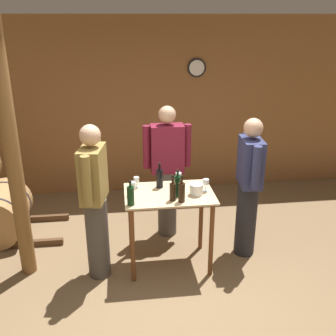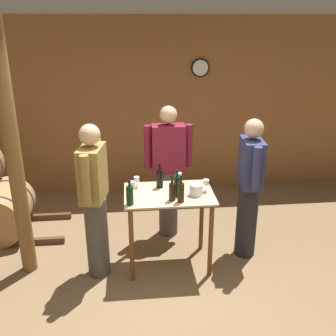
# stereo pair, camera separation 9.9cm
# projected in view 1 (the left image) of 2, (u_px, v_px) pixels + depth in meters

# --- Properties ---
(ground_plane) EXTENTS (14.00, 14.00, 0.00)m
(ground_plane) POSITION_uv_depth(u_px,v_px,m) (171.00, 303.00, 3.91)
(ground_plane) COLOR brown
(back_wall) EXTENTS (8.40, 0.08, 2.70)m
(back_wall) POSITION_uv_depth(u_px,v_px,m) (147.00, 108.00, 6.05)
(back_wall) COLOR brown
(back_wall) RESTS_ON ground_plane
(tasting_table) EXTENTS (0.96, 0.66, 0.89)m
(tasting_table) POSITION_uv_depth(u_px,v_px,m) (169.00, 209.00, 4.29)
(tasting_table) COLOR #D1B284
(tasting_table) RESTS_ON ground_plane
(wooden_post) EXTENTS (0.16, 0.16, 2.70)m
(wooden_post) POSITION_uv_depth(u_px,v_px,m) (13.00, 157.00, 3.93)
(wooden_post) COLOR brown
(wooden_post) RESTS_ON ground_plane
(wine_bottle_far_left) EXTENTS (0.07, 0.07, 0.27)m
(wine_bottle_far_left) POSITION_uv_depth(u_px,v_px,m) (131.00, 195.00, 3.92)
(wine_bottle_far_left) COLOR black
(wine_bottle_far_left) RESTS_ON tasting_table
(wine_bottle_left) EXTENTS (0.08, 0.08, 0.29)m
(wine_bottle_left) POSITION_uv_depth(u_px,v_px,m) (160.00, 178.00, 4.33)
(wine_bottle_left) COLOR black
(wine_bottle_left) RESTS_ON tasting_table
(wine_bottle_center) EXTENTS (0.07, 0.07, 0.28)m
(wine_bottle_center) POSITION_uv_depth(u_px,v_px,m) (173.00, 191.00, 4.02)
(wine_bottle_center) COLOR black
(wine_bottle_center) RESTS_ON tasting_table
(wine_bottle_right) EXTENTS (0.07, 0.07, 0.30)m
(wine_bottle_right) POSITION_uv_depth(u_px,v_px,m) (178.00, 186.00, 4.11)
(wine_bottle_right) COLOR black
(wine_bottle_right) RESTS_ON tasting_table
(wine_bottle_far_right) EXTENTS (0.07, 0.07, 0.29)m
(wine_bottle_far_right) POSITION_uv_depth(u_px,v_px,m) (182.00, 192.00, 3.99)
(wine_bottle_far_right) COLOR black
(wine_bottle_far_right) RESTS_ON tasting_table
(wine_glass_near_left) EXTENTS (0.07, 0.07, 0.15)m
(wine_glass_near_left) POSITION_uv_depth(u_px,v_px,m) (132.00, 186.00, 4.13)
(wine_glass_near_left) COLOR silver
(wine_glass_near_left) RESTS_ON tasting_table
(wine_glass_near_center) EXTENTS (0.06, 0.06, 0.12)m
(wine_glass_near_center) POSITION_uv_depth(u_px,v_px,m) (136.00, 180.00, 4.33)
(wine_glass_near_center) COLOR silver
(wine_glass_near_center) RESTS_ON tasting_table
(wine_glass_near_right) EXTENTS (0.07, 0.07, 0.15)m
(wine_glass_near_right) POSITION_uv_depth(u_px,v_px,m) (179.00, 176.00, 4.39)
(wine_glass_near_right) COLOR silver
(wine_glass_near_right) RESTS_ON tasting_table
(wine_glass_far_side) EXTENTS (0.07, 0.07, 0.14)m
(wine_glass_far_side) POSITION_uv_depth(u_px,v_px,m) (206.00, 182.00, 4.23)
(wine_glass_far_side) COLOR silver
(wine_glass_far_side) RESTS_ON tasting_table
(ice_bucket) EXTENTS (0.14, 0.14, 0.12)m
(ice_bucket) POSITION_uv_depth(u_px,v_px,m) (196.00, 189.00, 4.17)
(ice_bucket) COLOR white
(ice_bucket) RESTS_ON tasting_table
(person_host) EXTENTS (0.59, 0.24, 1.69)m
(person_host) POSITION_uv_depth(u_px,v_px,m) (167.00, 169.00, 4.86)
(person_host) COLOR #4C4742
(person_host) RESTS_ON ground_plane
(person_visitor_with_scarf) EXTENTS (0.25, 0.59, 1.66)m
(person_visitor_with_scarf) POSITION_uv_depth(u_px,v_px,m) (249.00, 186.00, 4.44)
(person_visitor_with_scarf) COLOR #232328
(person_visitor_with_scarf) RESTS_ON ground_plane
(person_visitor_bearded) EXTENTS (0.29, 0.58, 1.70)m
(person_visitor_bearded) POSITION_uv_depth(u_px,v_px,m) (95.00, 200.00, 4.03)
(person_visitor_bearded) COLOR #4C4742
(person_visitor_bearded) RESTS_ON ground_plane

